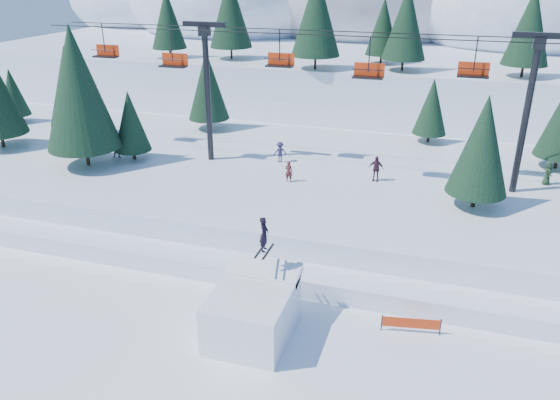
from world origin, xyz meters
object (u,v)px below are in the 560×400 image
(banner_near, at_px, (411,323))
(chairlift, at_px, (345,79))
(banner_far, at_px, (447,312))
(jump_kicker, at_px, (253,310))

(banner_near, bearing_deg, chairlift, 114.34)
(chairlift, bearing_deg, banner_far, -57.67)
(jump_kicker, distance_m, banner_near, 7.69)
(banner_near, bearing_deg, banner_far, 42.30)
(banner_near, xyz_separation_m, banner_far, (1.63, 1.49, 0.00))
(chairlift, height_order, banner_far, chairlift)
(jump_kicker, xyz_separation_m, banner_near, (7.28, 2.33, -0.80))
(chairlift, distance_m, banner_far, 17.47)
(jump_kicker, relative_size, banner_near, 1.99)
(jump_kicker, height_order, chairlift, chairlift)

